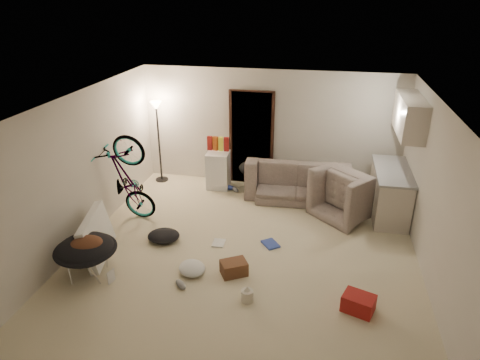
% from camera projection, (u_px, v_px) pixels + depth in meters
% --- Properties ---
extents(floor, '(5.50, 6.00, 0.02)m').
position_uv_depth(floor, '(243.00, 258.00, 6.91)').
color(floor, beige).
rests_on(floor, ground).
extents(ceiling, '(5.50, 6.00, 0.02)m').
position_uv_depth(ceiling, '(244.00, 105.00, 5.88)').
color(ceiling, white).
rests_on(ceiling, wall_back).
extents(wall_back, '(5.50, 0.02, 2.50)m').
position_uv_depth(wall_back, '(271.00, 129.00, 9.09)').
color(wall_back, beige).
rests_on(wall_back, floor).
extents(wall_front, '(5.50, 0.02, 2.50)m').
position_uv_depth(wall_front, '(177.00, 332.00, 3.70)').
color(wall_front, beige).
rests_on(wall_front, floor).
extents(wall_left, '(0.02, 6.00, 2.50)m').
position_uv_depth(wall_left, '(76.00, 173.00, 6.89)').
color(wall_left, beige).
rests_on(wall_left, floor).
extents(wall_right, '(0.02, 6.00, 2.50)m').
position_uv_depth(wall_right, '(440.00, 204.00, 5.90)').
color(wall_right, beige).
rests_on(wall_right, floor).
extents(doorway, '(0.85, 0.10, 2.04)m').
position_uv_depth(doorway, '(252.00, 138.00, 9.22)').
color(doorway, black).
rests_on(doorway, floor).
extents(door_trim, '(0.97, 0.04, 2.10)m').
position_uv_depth(door_trim, '(251.00, 139.00, 9.19)').
color(door_trim, black).
rests_on(door_trim, floor).
extents(floor_lamp, '(0.28, 0.28, 1.81)m').
position_uv_depth(floor_lamp, '(158.00, 125.00, 9.18)').
color(floor_lamp, black).
rests_on(floor_lamp, floor).
extents(kitchen_counter, '(0.60, 1.50, 0.88)m').
position_uv_depth(kitchen_counter, '(390.00, 193.00, 8.08)').
color(kitchen_counter, beige).
rests_on(kitchen_counter, floor).
extents(counter_top, '(0.64, 1.54, 0.04)m').
position_uv_depth(counter_top, '(393.00, 171.00, 7.89)').
color(counter_top, gray).
rests_on(counter_top, kitchen_counter).
extents(kitchen_uppers, '(0.38, 1.40, 0.65)m').
position_uv_depth(kitchen_uppers, '(410.00, 116.00, 7.44)').
color(kitchen_uppers, beige).
rests_on(kitchen_uppers, wall_right).
extents(sofa, '(2.12, 0.90, 0.61)m').
position_uv_depth(sofa, '(297.00, 182.00, 8.85)').
color(sofa, '#363C35').
rests_on(sofa, floor).
extents(armchair, '(1.40, 1.39, 0.69)m').
position_uv_depth(armchair, '(352.00, 197.00, 8.14)').
color(armchair, '#363C35').
rests_on(armchair, floor).
extents(bicycle, '(1.79, 0.85, 1.01)m').
position_uv_depth(bicycle, '(129.00, 197.00, 7.86)').
color(bicycle, black).
rests_on(bicycle, floor).
extents(book_asset, '(0.24, 0.20, 0.02)m').
position_uv_depth(book_asset, '(108.00, 285.00, 6.26)').
color(book_asset, maroon).
rests_on(book_asset, floor).
extents(mini_fridge, '(0.49, 0.49, 0.80)m').
position_uv_depth(mini_fridge, '(218.00, 170.00, 9.21)').
color(mini_fridge, white).
rests_on(mini_fridge, floor).
extents(snack_box_0, '(0.10, 0.07, 0.30)m').
position_uv_depth(snack_box_0, '(210.00, 143.00, 9.00)').
color(snack_box_0, maroon).
rests_on(snack_box_0, mini_fridge).
extents(snack_box_1, '(0.12, 0.10, 0.30)m').
position_uv_depth(snack_box_1, '(215.00, 143.00, 8.98)').
color(snack_box_1, '#C35318').
rests_on(snack_box_1, mini_fridge).
extents(snack_box_2, '(0.11, 0.08, 0.30)m').
position_uv_depth(snack_box_2, '(221.00, 144.00, 8.96)').
color(snack_box_2, yellow).
rests_on(snack_box_2, mini_fridge).
extents(snack_box_3, '(0.10, 0.07, 0.30)m').
position_uv_depth(snack_box_3, '(226.00, 144.00, 8.93)').
color(snack_box_3, maroon).
rests_on(snack_box_3, mini_fridge).
extents(saucer_chair, '(0.91, 0.91, 0.65)m').
position_uv_depth(saucer_chair, '(86.00, 254.00, 6.31)').
color(saucer_chair, silver).
rests_on(saucer_chair, floor).
extents(hoodie, '(0.59, 0.54, 0.22)m').
position_uv_depth(hoodie, '(87.00, 244.00, 6.20)').
color(hoodie, '#532E1C').
rests_on(hoodie, saucer_chair).
extents(sofa_drape, '(0.65, 0.57, 0.28)m').
position_uv_depth(sofa_drape, '(252.00, 168.00, 8.93)').
color(sofa_drape, black).
rests_on(sofa_drape, sofa).
extents(tv_box, '(0.53, 1.14, 0.74)m').
position_uv_depth(tv_box, '(97.00, 236.00, 6.80)').
color(tv_box, silver).
rests_on(tv_box, floor).
extents(drink_case_a, '(0.47, 0.43, 0.22)m').
position_uv_depth(drink_case_a, '(234.00, 268.00, 6.46)').
color(drink_case_a, brown).
rests_on(drink_case_a, floor).
extents(drink_case_b, '(0.49, 0.42, 0.24)m').
position_uv_depth(drink_case_b, '(358.00, 303.00, 5.72)').
color(drink_case_b, maroon).
rests_on(drink_case_b, floor).
extents(juicer, '(0.17, 0.17, 0.25)m').
position_uv_depth(juicer, '(247.00, 295.00, 5.90)').
color(juicer, beige).
rests_on(juicer, floor).
extents(newspaper, '(0.72, 0.72, 0.01)m').
position_uv_depth(newspaper, '(272.00, 199.00, 8.81)').
color(newspaper, '#B9B3AB').
rests_on(newspaper, floor).
extents(book_blue, '(0.36, 0.37, 0.03)m').
position_uv_depth(book_blue, '(271.00, 244.00, 7.24)').
color(book_blue, '#2A3E98').
rests_on(book_blue, floor).
extents(book_white, '(0.21, 0.27, 0.02)m').
position_uv_depth(book_white, '(219.00, 243.00, 7.27)').
color(book_white, silver).
rests_on(book_white, floor).
extents(shoe_0, '(0.30, 0.14, 0.11)m').
position_uv_depth(shoe_0, '(228.00, 187.00, 9.22)').
color(shoe_0, '#2A3E98').
rests_on(shoe_0, floor).
extents(shoe_1, '(0.23, 0.26, 0.09)m').
position_uv_depth(shoe_1, '(235.00, 189.00, 9.14)').
color(shoe_1, slate).
rests_on(shoe_1, floor).
extents(shoe_3, '(0.25, 0.24, 0.09)m').
position_uv_depth(shoe_3, '(181.00, 284.00, 6.20)').
color(shoe_3, slate).
rests_on(shoe_3, floor).
extents(clothes_lump_a, '(0.61, 0.54, 0.18)m').
position_uv_depth(clothes_lump_a, '(164.00, 236.00, 7.34)').
color(clothes_lump_a, black).
rests_on(clothes_lump_a, floor).
extents(clothes_lump_c, '(0.59, 0.60, 0.14)m').
position_uv_depth(clothes_lump_c, '(192.00, 268.00, 6.52)').
color(clothes_lump_c, silver).
rests_on(clothes_lump_c, floor).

